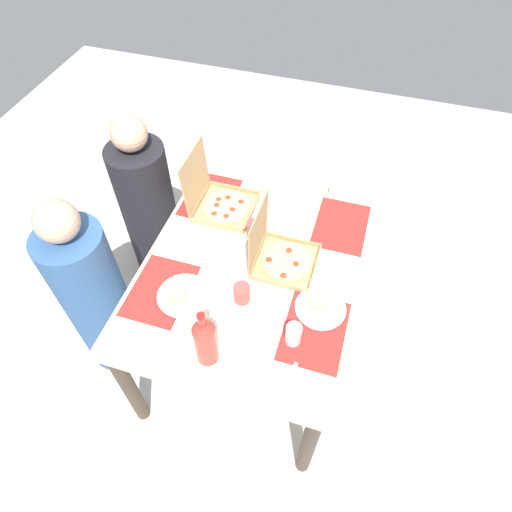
{
  "coord_description": "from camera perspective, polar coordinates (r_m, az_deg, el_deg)",
  "views": [
    {
      "loc": [
        -1.28,
        -0.39,
        2.44
      ],
      "look_at": [
        0.0,
        0.0,
        0.78
      ],
      "focal_mm": 30.93,
      "sensor_mm": 36.0,
      "label": 1
    }
  ],
  "objects": [
    {
      "name": "placemat_near_right",
      "position": [
        2.31,
        10.92,
        3.9
      ],
      "size": [
        0.36,
        0.26,
        0.0
      ],
      "primitive_type": "cube",
      "color": "red",
      "rests_on": "dining_table"
    },
    {
      "name": "soda_bottle",
      "position": [
        1.74,
        -6.57,
        -10.86
      ],
      "size": [
        0.09,
        0.09,
        0.32
      ],
      "color": "#B2382D",
      "rests_on": "dining_table"
    },
    {
      "name": "cup_clear_left",
      "position": [
        1.95,
        -1.85,
        -4.84
      ],
      "size": [
        0.08,
        0.08,
        0.09
      ],
      "primitive_type": "cylinder",
      "color": "#BF4742",
      "rests_on": "dining_table"
    },
    {
      "name": "pizza_box_corner_left",
      "position": [
        2.07,
        3.11,
        0.01
      ],
      "size": [
        0.29,
        0.29,
        0.32
      ],
      "color": "tan",
      "rests_on": "dining_table"
    },
    {
      "name": "cup_dark",
      "position": [
        1.84,
        4.86,
        -10.06
      ],
      "size": [
        0.07,
        0.07,
        0.11
      ],
      "primitive_type": "cylinder",
      "color": "silver",
      "rests_on": "dining_table"
    },
    {
      "name": "pizza_box_corner_right",
      "position": [
        2.33,
        -4.76,
        7.14
      ],
      "size": [
        0.29,
        0.32,
        0.33
      ],
      "color": "tan",
      "rests_on": "dining_table"
    },
    {
      "name": "fork_by_far_left",
      "position": [
        1.81,
        3.97,
        -16.01
      ],
      "size": [
        0.19,
        0.05,
        0.0
      ],
      "primitive_type": "cube",
      "rotation": [
        0.0,
        0.0,
        6.09
      ],
      "color": "#B7B7BC",
      "rests_on": "dining_table"
    },
    {
      "name": "placemat_far_right",
      "position": [
        2.43,
        -5.93,
        7.59
      ],
      "size": [
        0.36,
        0.26,
        0.0
      ],
      "primitive_type": "cube",
      "color": "red",
      "rests_on": "dining_table"
    },
    {
      "name": "placemat_near_left",
      "position": [
        1.92,
        7.54,
        -9.58
      ],
      "size": [
        0.36,
        0.26,
        0.0
      ],
      "primitive_type": "cube",
      "color": "red",
      "rests_on": "dining_table"
    },
    {
      "name": "cup_clear_right",
      "position": [
        2.19,
        -0.34,
        3.51
      ],
      "size": [
        0.07,
        0.07,
        0.09
      ],
      "primitive_type": "cylinder",
      "color": "#BF4742",
      "rests_on": "dining_table"
    },
    {
      "name": "diner_left_seat",
      "position": [
        2.42,
        -20.06,
        -4.98
      ],
      "size": [
        0.32,
        0.32,
        1.2
      ],
      "color": "#33598C",
      "rests_on": "ground_plane"
    },
    {
      "name": "condiment_bowl",
      "position": [
        2.46,
        10.52,
        8.26
      ],
      "size": [
        0.09,
        0.09,
        0.05
      ],
      "primitive_type": "cylinder",
      "color": "white",
      "rests_on": "dining_table"
    },
    {
      "name": "knife_by_near_right",
      "position": [
        2.48,
        2.71,
        9.04
      ],
      "size": [
        0.2,
        0.09,
        0.0
      ],
      "primitive_type": "cube",
      "rotation": [
        0.0,
        0.0,
        5.93
      ],
      "color": "#B7B7BC",
      "rests_on": "dining_table"
    },
    {
      "name": "ground_plane",
      "position": [
        2.78,
        0.0,
        -10.07
      ],
      "size": [
        6.0,
        6.0,
        0.0
      ],
      "primitive_type": "plane",
      "color": "beige"
    },
    {
      "name": "placemat_far_left",
      "position": [
        2.06,
        -12.25,
        -4.34
      ],
      "size": [
        0.36,
        0.26,
        0.0
      ],
      "primitive_type": "cube",
      "color": "red",
      "rests_on": "dining_table"
    },
    {
      "name": "plate_near_right",
      "position": [
        1.97,
        8.29,
        -6.65
      ],
      "size": [
        0.23,
        0.23,
        0.03
      ],
      "color": "white",
      "rests_on": "dining_table"
    },
    {
      "name": "diner_right_seat",
      "position": [
        2.74,
        -13.57,
        5.53
      ],
      "size": [
        0.32,
        0.32,
        1.2
      ],
      "color": "black",
      "rests_on": "ground_plane"
    },
    {
      "name": "dining_table",
      "position": [
        2.22,
        0.0,
        -1.82
      ],
      "size": [
        1.42,
        1.02,
        0.78
      ],
      "color": "#3F3328",
      "rests_on": "ground_plane"
    },
    {
      "name": "fork_by_far_right",
      "position": [
        2.2,
        -9.02,
        1.26
      ],
      "size": [
        0.17,
        0.11,
        0.0
      ],
      "primitive_type": "cube",
      "rotation": [
        0.0,
        0.0,
        5.78
      ],
      "color": "#B7B7BC",
      "rests_on": "dining_table"
    },
    {
      "name": "plate_far_right",
      "position": [
        2.01,
        -9.43,
        -5.07
      ],
      "size": [
        0.24,
        0.24,
        0.03
      ],
      "color": "white",
      "rests_on": "dining_table"
    }
  ]
}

